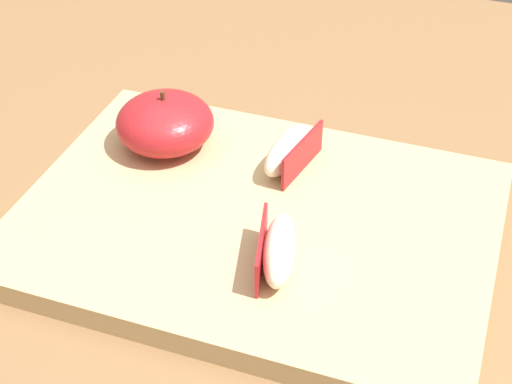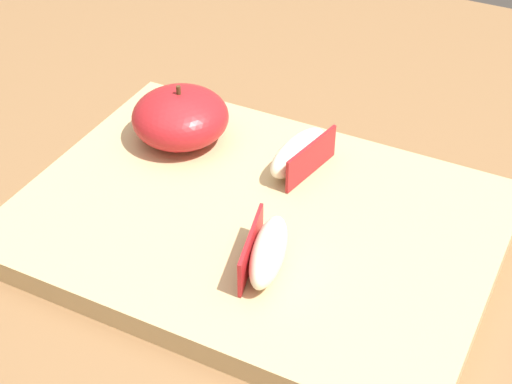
% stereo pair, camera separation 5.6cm
% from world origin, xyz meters
% --- Properties ---
extents(dining_table, '(1.22, 0.92, 0.76)m').
position_xyz_m(dining_table, '(0.00, 0.00, 0.65)').
color(dining_table, brown).
rests_on(dining_table, ground_plane).
extents(cutting_board, '(0.34, 0.25, 0.02)m').
position_xyz_m(cutting_board, '(-0.08, -0.01, 0.76)').
color(cutting_board, tan).
rests_on(cutting_board, dining_table).
extents(apple_half_skin_up, '(0.08, 0.08, 0.05)m').
position_xyz_m(apple_half_skin_up, '(-0.18, 0.05, 0.80)').
color(apple_half_skin_up, '#B21E23').
rests_on(apple_half_skin_up, cutting_board).
extents(apple_wedge_back, '(0.04, 0.07, 0.03)m').
position_xyz_m(apple_wedge_back, '(-0.07, 0.05, 0.79)').
color(apple_wedge_back, '#F4EACC').
rests_on(apple_wedge_back, cutting_board).
extents(apple_wedge_near_knife, '(0.04, 0.07, 0.03)m').
position_xyz_m(apple_wedge_near_knife, '(-0.05, -0.06, 0.79)').
color(apple_wedge_near_knife, '#F4EACC').
rests_on(apple_wedge_near_knife, cutting_board).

